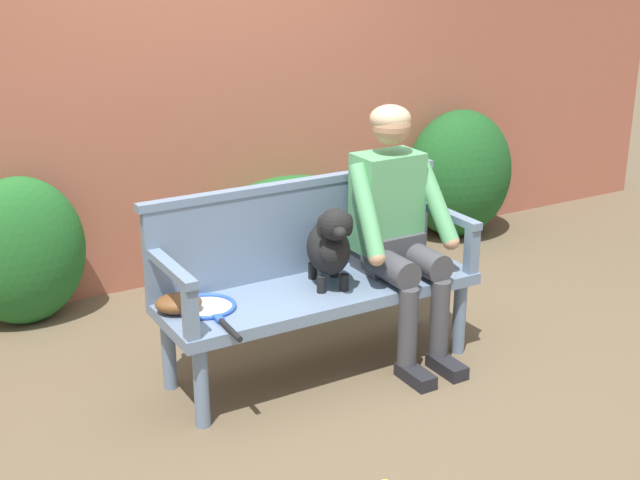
{
  "coord_description": "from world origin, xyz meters",
  "views": [
    {
      "loc": [
        -2.01,
        -3.46,
        2.13
      ],
      "look_at": [
        0.0,
        0.0,
        0.71
      ],
      "focal_mm": 48.41,
      "sensor_mm": 36.0,
      "label": 1
    }
  ],
  "objects_px": {
    "person_seated": "(396,223)",
    "dog_on_bench": "(330,245)",
    "baseball_glove": "(179,303)",
    "garden_bench": "(320,298)",
    "tennis_racket": "(208,308)"
  },
  "relations": [
    {
      "from": "person_seated",
      "to": "dog_on_bench",
      "type": "height_order",
      "value": "person_seated"
    },
    {
      "from": "garden_bench",
      "to": "person_seated",
      "type": "distance_m",
      "value": 0.55
    },
    {
      "from": "person_seated",
      "to": "dog_on_bench",
      "type": "bearing_deg",
      "value": -178.65
    },
    {
      "from": "dog_on_bench",
      "to": "baseball_glove",
      "type": "relative_size",
      "value": 2.02
    },
    {
      "from": "person_seated",
      "to": "tennis_racket",
      "type": "distance_m",
      "value": 1.08
    },
    {
      "from": "person_seated",
      "to": "tennis_racket",
      "type": "height_order",
      "value": "person_seated"
    },
    {
      "from": "baseball_glove",
      "to": "person_seated",
      "type": "bearing_deg",
      "value": 13.99
    },
    {
      "from": "garden_bench",
      "to": "dog_on_bench",
      "type": "xyz_separation_m",
      "value": [
        0.04,
        -0.03,
        0.28
      ]
    },
    {
      "from": "dog_on_bench",
      "to": "garden_bench",
      "type": "bearing_deg",
      "value": 147.33
    },
    {
      "from": "garden_bench",
      "to": "baseball_glove",
      "type": "xyz_separation_m",
      "value": [
        -0.73,
        0.07,
        0.11
      ]
    },
    {
      "from": "person_seated",
      "to": "tennis_racket",
      "type": "relative_size",
      "value": 2.35
    },
    {
      "from": "person_seated",
      "to": "tennis_racket",
      "type": "bearing_deg",
      "value": 178.08
    },
    {
      "from": "person_seated",
      "to": "baseball_glove",
      "type": "height_order",
      "value": "person_seated"
    },
    {
      "from": "person_seated",
      "to": "dog_on_bench",
      "type": "relative_size",
      "value": 2.99
    },
    {
      "from": "tennis_racket",
      "to": "baseball_glove",
      "type": "height_order",
      "value": "baseball_glove"
    }
  ]
}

